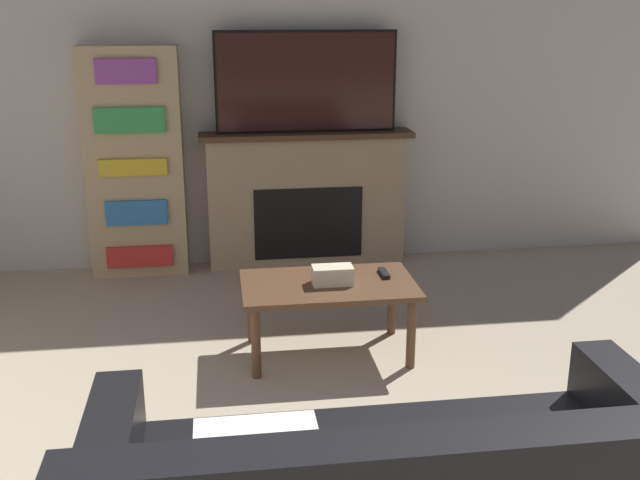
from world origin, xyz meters
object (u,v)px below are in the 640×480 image
object	(u,v)px
fireplace	(306,198)
tv	(306,82)
bookshelf	(135,163)
coffee_table	(328,292)

from	to	relation	value
fireplace	tv	xyz separation A→B (m)	(0.00, -0.02, 0.86)
fireplace	bookshelf	distance (m)	1.26
tv	coffee_table	bearing A→B (deg)	-92.67
coffee_table	bookshelf	bearing A→B (deg)	126.64
tv	bookshelf	distance (m)	1.34
tv	coffee_table	xyz separation A→B (m)	(-0.07, -1.55, -0.99)
fireplace	coffee_table	xyz separation A→B (m)	(-0.07, -1.57, -0.14)
coffee_table	bookshelf	world-z (taller)	bookshelf
bookshelf	fireplace	bearing A→B (deg)	1.04
bookshelf	tv	bearing A→B (deg)	0.11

